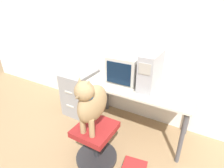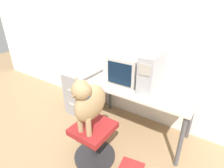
{
  "view_description": "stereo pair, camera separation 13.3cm",
  "coord_description": "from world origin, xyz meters",
  "px_view_note": "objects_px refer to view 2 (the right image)",
  "views": [
    {
      "loc": [
        0.73,
        -1.66,
        1.8
      ],
      "look_at": [
        -0.22,
        0.01,
        0.86
      ],
      "focal_mm": 28.0,
      "sensor_mm": 36.0,
      "label": 1
    },
    {
      "loc": [
        0.84,
        -1.59,
        1.8
      ],
      "look_at": [
        -0.22,
        0.01,
        0.86
      ],
      "focal_mm": 28.0,
      "sensor_mm": 36.0,
      "label": 2
    }
  ],
  "objects_px": {
    "crt_monitor": "(128,68)",
    "filing_cabinet": "(84,91)",
    "book_stack_floor": "(132,168)",
    "dog": "(89,101)",
    "keyboard": "(116,88)",
    "pc_tower": "(152,72)",
    "office_chair": "(94,141)"
  },
  "relations": [
    {
      "from": "pc_tower",
      "to": "office_chair",
      "type": "xyz_separation_m",
      "value": [
        -0.35,
        -0.77,
        -0.72
      ]
    },
    {
      "from": "pc_tower",
      "to": "dog",
      "type": "xyz_separation_m",
      "value": [
        -0.35,
        -0.81,
        -0.14
      ]
    },
    {
      "from": "crt_monitor",
      "to": "book_stack_floor",
      "type": "height_order",
      "value": "crt_monitor"
    },
    {
      "from": "pc_tower",
      "to": "keyboard",
      "type": "distance_m",
      "value": 0.51
    },
    {
      "from": "book_stack_floor",
      "to": "keyboard",
      "type": "bearing_deg",
      "value": 139.88
    },
    {
      "from": "keyboard",
      "to": "filing_cabinet",
      "type": "distance_m",
      "value": 0.94
    },
    {
      "from": "pc_tower",
      "to": "office_chair",
      "type": "bearing_deg",
      "value": -114.4
    },
    {
      "from": "crt_monitor",
      "to": "keyboard",
      "type": "height_order",
      "value": "crt_monitor"
    },
    {
      "from": "pc_tower",
      "to": "filing_cabinet",
      "type": "relative_size",
      "value": 0.69
    },
    {
      "from": "filing_cabinet",
      "to": "keyboard",
      "type": "bearing_deg",
      "value": -17.52
    },
    {
      "from": "keyboard",
      "to": "office_chair",
      "type": "distance_m",
      "value": 0.7
    },
    {
      "from": "keyboard",
      "to": "dog",
      "type": "xyz_separation_m",
      "value": [
        0.01,
        -0.54,
        0.09
      ]
    },
    {
      "from": "pc_tower",
      "to": "dog",
      "type": "relative_size",
      "value": 0.77
    },
    {
      "from": "dog",
      "to": "filing_cabinet",
      "type": "distance_m",
      "value": 1.24
    },
    {
      "from": "crt_monitor",
      "to": "pc_tower",
      "type": "relative_size",
      "value": 0.94
    },
    {
      "from": "filing_cabinet",
      "to": "pc_tower",
      "type": "bearing_deg",
      "value": 1.12
    },
    {
      "from": "office_chair",
      "to": "dog",
      "type": "distance_m",
      "value": 0.58
    },
    {
      "from": "book_stack_floor",
      "to": "pc_tower",
      "type": "bearing_deg",
      "value": 100.68
    },
    {
      "from": "crt_monitor",
      "to": "book_stack_floor",
      "type": "xyz_separation_m",
      "value": [
        0.5,
        -0.74,
        -0.89
      ]
    },
    {
      "from": "dog",
      "to": "book_stack_floor",
      "type": "relative_size",
      "value": 2.15
    },
    {
      "from": "crt_monitor",
      "to": "filing_cabinet",
      "type": "relative_size",
      "value": 0.65
    },
    {
      "from": "pc_tower",
      "to": "book_stack_floor",
      "type": "height_order",
      "value": "pc_tower"
    },
    {
      "from": "office_chair",
      "to": "keyboard",
      "type": "bearing_deg",
      "value": 91.47
    },
    {
      "from": "keyboard",
      "to": "dog",
      "type": "relative_size",
      "value": 0.7
    },
    {
      "from": "dog",
      "to": "book_stack_floor",
      "type": "distance_m",
      "value": 0.94
    },
    {
      "from": "office_chair",
      "to": "book_stack_floor",
      "type": "relative_size",
      "value": 1.67
    },
    {
      "from": "office_chair",
      "to": "book_stack_floor",
      "type": "bearing_deg",
      "value": 9.06
    },
    {
      "from": "keyboard",
      "to": "office_chair",
      "type": "relative_size",
      "value": 0.9
    },
    {
      "from": "office_chair",
      "to": "book_stack_floor",
      "type": "height_order",
      "value": "office_chair"
    },
    {
      "from": "filing_cabinet",
      "to": "dog",
      "type": "bearing_deg",
      "value": -43.92
    },
    {
      "from": "book_stack_floor",
      "to": "dog",
      "type": "bearing_deg",
      "value": -165.92
    },
    {
      "from": "pc_tower",
      "to": "office_chair",
      "type": "distance_m",
      "value": 1.11
    }
  ]
}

